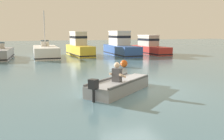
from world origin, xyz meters
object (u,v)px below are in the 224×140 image
object	(u,v)px
rowboat_with_person	(120,85)
moored_boat_white	(46,52)
moored_boat_yellow	(79,47)
moored_boat_blue	(121,46)
moored_boat_grey	(1,54)
moored_boat_red	(150,47)
mooring_buoy	(124,64)

from	to	relation	value
rowboat_with_person	moored_boat_white	xyz separation A→B (m)	(-1.77, 14.48, 0.24)
moored_boat_yellow	moored_boat_blue	xyz separation A→B (m)	(4.09, -0.91, 0.02)
moored_boat_white	moored_boat_yellow	xyz separation A→B (m)	(3.32, 0.62, 0.40)
moored_boat_grey	moored_boat_yellow	size ratio (longest dim) A/B	0.99
moored_boat_yellow	moored_boat_red	bearing A→B (deg)	-3.18
rowboat_with_person	moored_boat_yellow	world-z (taller)	moored_boat_yellow
moored_boat_white	moored_boat_yellow	bearing A→B (deg)	10.53
moored_boat_white	mooring_buoy	world-z (taller)	moored_boat_white
moored_boat_grey	mooring_buoy	size ratio (longest dim) A/B	10.93
rowboat_with_person	mooring_buoy	world-z (taller)	rowboat_with_person
moored_boat_blue	moored_boat_yellow	bearing A→B (deg)	167.46
moored_boat_grey	moored_boat_blue	bearing A→B (deg)	-1.64
rowboat_with_person	moored_boat_yellow	bearing A→B (deg)	84.14
moored_boat_grey	moored_boat_red	world-z (taller)	moored_boat_red
rowboat_with_person	moored_boat_blue	distance (m)	15.28
moored_boat_grey	rowboat_with_person	bearing A→B (deg)	-68.93
moored_boat_yellow	rowboat_with_person	bearing A→B (deg)	-95.86
moored_boat_grey	moored_boat_blue	world-z (taller)	moored_boat_blue
moored_boat_grey	moored_boat_yellow	distance (m)	7.18
mooring_buoy	moored_boat_white	bearing A→B (deg)	117.87
moored_boat_yellow	moored_boat_blue	world-z (taller)	moored_boat_blue
rowboat_with_person	moored_boat_blue	xyz separation A→B (m)	(5.64, 14.19, 0.65)
moored_boat_white	moored_boat_blue	distance (m)	7.42
moored_boat_grey	moored_boat_white	xyz separation A→B (m)	(3.82, -0.03, 0.07)
rowboat_with_person	mooring_buoy	size ratio (longest dim) A/B	6.73
rowboat_with_person	moored_boat_blue	size ratio (longest dim) A/B	0.54
moored_boat_white	mooring_buoy	bearing A→B (deg)	-62.13
rowboat_with_person	moored_boat_grey	world-z (taller)	moored_boat_grey
moored_boat_grey	moored_boat_red	bearing A→B (deg)	0.62
moored_boat_grey	mooring_buoy	distance (m)	11.81
moored_boat_yellow	moored_boat_blue	size ratio (longest dim) A/B	0.88
moored_boat_yellow	moored_boat_red	xyz separation A→B (m)	(7.70, -0.43, -0.14)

